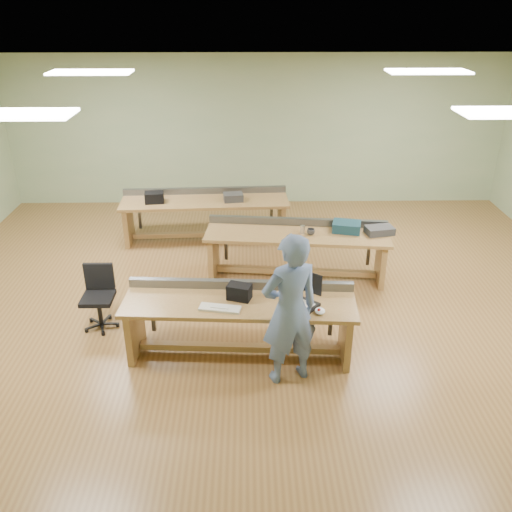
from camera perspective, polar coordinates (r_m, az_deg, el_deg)
name	(u,v)px	position (r m, az deg, el deg)	size (l,w,h in m)	color
floor	(262,297)	(7.99, 0.63, -4.32)	(10.00, 10.00, 0.00)	olive
ceiling	(263,86)	(6.96, 0.76, 17.48)	(10.00, 10.00, 0.00)	silver
wall_back	(257,131)	(11.17, 0.09, 12.98)	(10.00, 0.04, 3.00)	#9FB085
wall_front	(279,405)	(3.85, 2.44, -15.38)	(10.00, 0.04, 3.00)	#9FB085
fluor_panels	(263,88)	(6.96, 0.75, 17.23)	(6.20, 3.50, 0.03)	white
workbench_front	(239,314)	(6.54, -1.76, -6.17)	(2.80, 0.90, 0.86)	#A88547
workbench_mid	(297,244)	(8.33, 4.30, 1.28)	(2.84, 1.03, 0.86)	#A88547
workbench_back	(205,210)	(9.67, -5.37, 4.88)	(2.96, 0.91, 0.86)	#A88547
person	(290,310)	(5.96, 3.58, -5.71)	(0.66, 0.44, 1.82)	slate
laptop_base	(302,305)	(6.34, 4.91, -5.12)	(0.33, 0.27, 0.04)	black
laptop_screen	(309,282)	(6.32, 5.65, -2.73)	(0.33, 0.02, 0.26)	black
keyboard	(220,308)	(6.27, -3.83, -5.51)	(0.48, 0.16, 0.03)	beige
trackball_mouse	(320,311)	(6.22, 6.75, -5.77)	(0.12, 0.14, 0.06)	white
camera_bag	(239,292)	(6.43, -1.77, -3.79)	(0.27, 0.18, 0.19)	black
task_chair	(100,305)	(7.48, -16.12, -4.98)	(0.46, 0.46, 0.86)	black
parts_bin_teal	(347,227)	(8.36, 9.52, 3.06)	(0.42, 0.31, 0.15)	#13333F
parts_bin_grey	(380,230)	(8.37, 12.87, 2.66)	(0.41, 0.26, 0.11)	#323134
mug	(311,232)	(8.17, 5.80, 2.56)	(0.12, 0.12, 0.09)	#323134
drinks_can	(302,230)	(8.19, 4.91, 2.79)	(0.07, 0.07, 0.13)	silver
storage_box_back	(154,197)	(9.56, -10.65, 6.08)	(0.32, 0.23, 0.18)	black
tray_back	(233,197)	(9.49, -2.40, 6.21)	(0.33, 0.24, 0.13)	#323134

